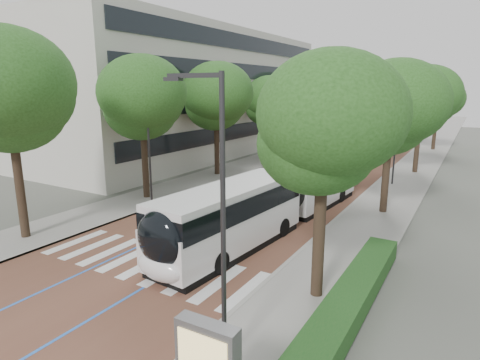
% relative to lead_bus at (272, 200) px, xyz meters
% --- Properties ---
extents(ground, '(160.00, 160.00, 0.00)m').
position_rel_lead_bus_xyz_m(ground, '(-2.89, -7.97, -1.63)').
color(ground, '#51544C').
rests_on(ground, ground).
extents(road, '(11.00, 140.00, 0.02)m').
position_rel_lead_bus_xyz_m(road, '(-2.89, 32.03, -1.62)').
color(road, brown).
rests_on(road, ground).
extents(sidewalk_left, '(4.00, 140.00, 0.12)m').
position_rel_lead_bus_xyz_m(sidewalk_left, '(-10.39, 32.03, -1.57)').
color(sidewalk_left, gray).
rests_on(sidewalk_left, ground).
extents(sidewalk_right, '(4.00, 140.00, 0.12)m').
position_rel_lead_bus_xyz_m(sidewalk_right, '(4.61, 32.03, -1.57)').
color(sidewalk_right, gray).
rests_on(sidewalk_right, ground).
extents(kerb_left, '(0.20, 140.00, 0.14)m').
position_rel_lead_bus_xyz_m(kerb_left, '(-8.49, 32.03, -1.57)').
color(kerb_left, gray).
rests_on(kerb_left, ground).
extents(kerb_right, '(0.20, 140.00, 0.14)m').
position_rel_lead_bus_xyz_m(kerb_right, '(2.71, 32.03, -1.57)').
color(kerb_right, gray).
rests_on(kerb_right, ground).
extents(zebra_crossing, '(10.55, 3.60, 0.01)m').
position_rel_lead_bus_xyz_m(zebra_crossing, '(-2.69, -6.97, -1.60)').
color(zebra_crossing, silver).
rests_on(zebra_crossing, ground).
extents(lane_line_left, '(0.12, 126.00, 0.01)m').
position_rel_lead_bus_xyz_m(lane_line_left, '(-4.49, 32.03, -1.60)').
color(lane_line_left, blue).
rests_on(lane_line_left, road).
extents(lane_line_right, '(0.12, 126.00, 0.01)m').
position_rel_lead_bus_xyz_m(lane_line_right, '(-1.29, 32.03, -1.60)').
color(lane_line_right, blue).
rests_on(lane_line_right, road).
extents(office_building, '(18.11, 40.00, 14.00)m').
position_rel_lead_bus_xyz_m(office_building, '(-22.36, 20.03, 5.37)').
color(office_building, beige).
rests_on(office_building, ground).
extents(hedge, '(1.20, 14.00, 0.80)m').
position_rel_lead_bus_xyz_m(hedge, '(6.21, -7.97, -1.11)').
color(hedge, '#174418').
rests_on(hedge, sidewalk_right).
extents(streetlight_near, '(1.82, 0.20, 8.00)m').
position_rel_lead_bus_xyz_m(streetlight_near, '(3.73, -10.97, 3.19)').
color(streetlight_near, '#2B2B2D').
rests_on(streetlight_near, sidewalk_right).
extents(streetlight_far, '(1.82, 0.20, 8.00)m').
position_rel_lead_bus_xyz_m(streetlight_far, '(3.73, 14.03, 3.19)').
color(streetlight_far, '#2B2B2D').
rests_on(streetlight_far, sidewalk_right).
extents(lamp_post_left, '(0.14, 0.14, 8.00)m').
position_rel_lead_bus_xyz_m(lamp_post_left, '(-8.99, 0.03, 2.49)').
color(lamp_post_left, '#2B2B2D').
rests_on(lamp_post_left, sidewalk_left).
extents(trees_left, '(6.36, 61.09, 10.00)m').
position_rel_lead_bus_xyz_m(trees_left, '(-10.39, 15.72, 5.10)').
color(trees_left, black).
rests_on(trees_left, ground).
extents(trees_right, '(6.00, 47.28, 9.09)m').
position_rel_lead_bus_xyz_m(trees_right, '(4.81, 15.12, 4.59)').
color(trees_right, black).
rests_on(trees_right, ground).
extents(lead_bus, '(4.08, 18.54, 3.20)m').
position_rel_lead_bus_xyz_m(lead_bus, '(0.00, 0.00, 0.00)').
color(lead_bus, black).
rests_on(lead_bus, ground).
extents(bus_queued_0, '(2.62, 12.42, 3.20)m').
position_rel_lead_bus_xyz_m(bus_queued_0, '(-0.61, 15.64, -0.00)').
color(bus_queued_0, silver).
rests_on(bus_queued_0, ground).
extents(bus_queued_1, '(3.00, 12.49, 3.20)m').
position_rel_lead_bus_xyz_m(bus_queued_1, '(-0.69, 28.79, -0.00)').
color(bus_queued_1, silver).
rests_on(bus_queued_1, ground).
extents(bus_queued_2, '(3.31, 12.53, 3.20)m').
position_rel_lead_bus_xyz_m(bus_queued_2, '(-0.55, 42.06, -0.00)').
color(bus_queued_2, silver).
rests_on(bus_queued_2, ground).
extents(bus_queued_3, '(3.27, 12.53, 3.20)m').
position_rel_lead_bus_xyz_m(bus_queued_3, '(-0.92, 55.26, -0.00)').
color(bus_queued_3, silver).
rests_on(bus_queued_3, ground).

